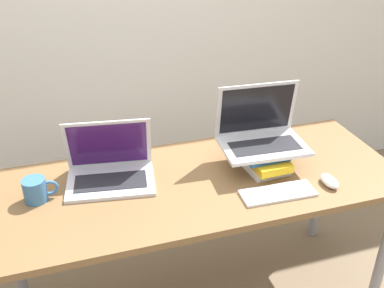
% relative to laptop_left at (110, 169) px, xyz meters
% --- Properties ---
extents(desk, '(1.77, 0.68, 0.73)m').
position_rel_laptop_left_xyz_m(desk, '(0.35, -0.12, -0.13)').
color(desk, brown).
rests_on(desk, ground_plane).
extents(laptop_left, '(0.40, 0.31, 0.26)m').
position_rel_laptop_left_xyz_m(laptop_left, '(0.00, 0.00, 0.00)').
color(laptop_left, silver).
rests_on(laptop_left, desk).
extents(book_stack, '(0.20, 0.26, 0.10)m').
position_rel_laptop_left_xyz_m(book_stack, '(0.66, -0.11, -0.00)').
color(book_stack, white).
rests_on(book_stack, desk).
extents(laptop_on_books, '(0.38, 0.27, 0.26)m').
position_rel_laptop_left_xyz_m(laptop_on_books, '(0.66, -0.06, 0.10)').
color(laptop_on_books, silver).
rests_on(laptop_on_books, book_stack).
extents(wireless_keyboard, '(0.31, 0.12, 0.01)m').
position_rel_laptop_left_xyz_m(wireless_keyboard, '(0.63, -0.32, -0.05)').
color(wireless_keyboard, white).
rests_on(wireless_keyboard, desk).
extents(mouse, '(0.06, 0.11, 0.04)m').
position_rel_laptop_left_xyz_m(mouse, '(0.87, -0.32, -0.03)').
color(mouse, white).
rests_on(mouse, desk).
extents(mug, '(0.14, 0.09, 0.10)m').
position_rel_laptop_left_xyz_m(mug, '(-0.30, -0.06, -0.00)').
color(mug, teal).
rests_on(mug, desk).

